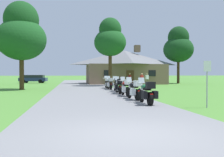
{
  "coord_description": "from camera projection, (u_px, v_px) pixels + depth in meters",
  "views": [
    {
      "loc": [
        -1.42,
        -5.99,
        1.54
      ],
      "look_at": [
        2.27,
        16.96,
        1.14
      ],
      "focal_mm": 40.44,
      "sensor_mm": 36.0,
      "label": 1
    }
  ],
  "objects": [
    {
      "name": "metal_signpost_roadside",
      "position": [
        207.0,
        78.0,
        11.45
      ],
      "size": [
        0.36,
        0.06,
        2.14
      ],
      "color": "#9EA0A5",
      "rests_on": "ground"
    },
    {
      "name": "asphalt_driveway",
      "position": [
        87.0,
        90.0,
        23.93
      ],
      "size": [
        6.4,
        80.0,
        0.06
      ],
      "primitive_type": "cube",
      "color": "slate",
      "rests_on": "ground"
    },
    {
      "name": "bystander_white_shirt_beside_signpost",
      "position": [
        147.0,
        78.0,
        34.41
      ],
      "size": [
        0.53,
        0.31,
        1.69
      ],
      "rotation": [
        0.0,
        0.0,
        3.41
      ],
      "color": "#75664C",
      "rests_on": "ground"
    },
    {
      "name": "tree_right_of_lodge",
      "position": [
        178.0,
        46.0,
        42.05
      ],
      "size": [
        4.98,
        4.98,
        9.52
      ],
      "color": "#422D19",
      "rests_on": "ground"
    },
    {
      "name": "stone_lodge",
      "position": [
        124.0,
        67.0,
        40.68
      ],
      "size": [
        12.55,
        8.75,
        6.25
      ],
      "color": "brown",
      "rests_on": "ground"
    },
    {
      "name": "tree_by_lodge_front",
      "position": [
        110.0,
        39.0,
        32.08
      ],
      "size": [
        4.07,
        4.07,
        8.74
      ],
      "color": "#422D19",
      "rests_on": "ground"
    },
    {
      "name": "motorcycle_green_nearest_to_camera",
      "position": [
        147.0,
        93.0,
        12.33
      ],
      "size": [
        0.72,
        2.08,
        1.3
      ],
      "rotation": [
        0.0,
        0.0,
        0.0
      ],
      "color": "black",
      "rests_on": "asphalt_driveway"
    },
    {
      "name": "bystander_red_shirt_near_lodge",
      "position": [
        130.0,
        78.0,
        35.37
      ],
      "size": [
        0.32,
        0.53,
        1.69
      ],
      "rotation": [
        0.0,
        0.0,
        1.89
      ],
      "color": "navy",
      "rests_on": "ground"
    },
    {
      "name": "motorcycle_red_third_in_row",
      "position": [
        126.0,
        88.0,
        17.01
      ],
      "size": [
        0.73,
        2.08,
        1.3
      ],
      "rotation": [
        0.0,
        0.0,
        0.02
      ],
      "color": "black",
      "rests_on": "asphalt_driveway"
    },
    {
      "name": "motorcycle_yellow_fifth_in_row",
      "position": [
        116.0,
        85.0,
        21.7
      ],
      "size": [
        0.66,
        2.08,
        1.3
      ],
      "rotation": [
        0.0,
        0.0,
        -0.05
      ],
      "color": "black",
      "rests_on": "asphalt_driveway"
    },
    {
      "name": "tree_left_near",
      "position": [
        21.0,
        34.0,
        24.68
      ],
      "size": [
        4.8,
        4.8,
        8.67
      ],
      "color": "#422D19",
      "rests_on": "ground"
    },
    {
      "name": "parked_navy_suv_far_left",
      "position": [
        34.0,
        79.0,
        43.77
      ],
      "size": [
        4.79,
        2.4,
        1.4
      ],
      "rotation": [
        0.0,
        0.0,
        1.45
      ],
      "color": "navy",
      "rests_on": "ground"
    },
    {
      "name": "motorcycle_green_sixth_in_row",
      "position": [
        110.0,
        84.0,
        24.26
      ],
      "size": [
        0.72,
        2.08,
        1.3
      ],
      "rotation": [
        0.0,
        0.0,
        0.0
      ],
      "color": "black",
      "rests_on": "asphalt_driveway"
    },
    {
      "name": "motorcycle_black_second_in_row",
      "position": [
        135.0,
        90.0,
        14.59
      ],
      "size": [
        0.85,
        2.08,
        1.3
      ],
      "rotation": [
        0.0,
        0.0,
        0.1
      ],
      "color": "black",
      "rests_on": "asphalt_driveway"
    },
    {
      "name": "bystander_red_shirt_by_tree",
      "position": [
        142.0,
        79.0,
        30.5
      ],
      "size": [
        0.47,
        0.38,
        1.67
      ],
      "rotation": [
        0.0,
        0.0,
        0.58
      ],
      "color": "black",
      "rests_on": "ground"
    },
    {
      "name": "motorcycle_white_farthest_in_row",
      "position": [
        107.0,
        83.0,
        26.58
      ],
      "size": [
        0.66,
        2.08,
        1.3
      ],
      "rotation": [
        0.0,
        0.0,
        -0.04
      ],
      "color": "black",
      "rests_on": "asphalt_driveway"
    },
    {
      "name": "ground_plane",
      "position": [
        86.0,
        89.0,
        25.91
      ],
      "size": [
        500.0,
        500.0,
        0.0
      ],
      "primitive_type": "plane",
      "color": "#4C8433"
    },
    {
      "name": "motorcycle_white_fourth_in_row",
      "position": [
        119.0,
        86.0,
        19.22
      ],
      "size": [
        0.75,
        2.08,
        1.3
      ],
      "rotation": [
        0.0,
        0.0,
        -0.04
      ],
      "color": "black",
      "rests_on": "asphalt_driveway"
    }
  ]
}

